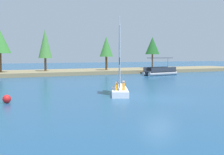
# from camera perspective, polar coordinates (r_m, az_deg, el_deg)

# --- Properties ---
(ground_plane) EXTENTS (200.00, 200.00, 0.00)m
(ground_plane) POSITION_cam_1_polar(r_m,az_deg,el_deg) (23.28, 8.62, -3.94)
(ground_plane) COLOR navy
(shore_bank) EXTENTS (80.00, 10.37, 0.60)m
(shore_bank) POSITION_cam_1_polar(r_m,az_deg,el_deg) (52.49, -11.53, 0.90)
(shore_bank) COLOR #897A56
(shore_bank) RESTS_ON ground
(shoreline_tree_left) EXTENTS (3.33, 3.33, 6.56)m
(shoreline_tree_left) POSITION_cam_1_polar(r_m,az_deg,el_deg) (49.77, -20.02, 6.30)
(shoreline_tree_left) COLOR brown
(shoreline_tree_left) RESTS_ON shore_bank
(shoreline_tree_midleft) EXTENTS (2.20, 2.20, 6.74)m
(shoreline_tree_midleft) POSITION_cam_1_polar(r_m,az_deg,el_deg) (51.34, -12.24, 6.05)
(shoreline_tree_midleft) COLOR brown
(shoreline_tree_midleft) RESTS_ON shore_bank
(shoreline_tree_centre) EXTENTS (2.31, 2.31, 5.75)m
(shoreline_tree_centre) POSITION_cam_1_polar(r_m,az_deg,el_deg) (53.57, -1.06, 5.66)
(shoreline_tree_centre) COLOR brown
(shoreline_tree_centre) RESTS_ON shore_bank
(shoreline_tree_midright) EXTENTS (2.80, 2.80, 6.12)m
(shoreline_tree_midright) POSITION_cam_1_polar(r_m,az_deg,el_deg) (61.70, 7.47, 5.82)
(shoreline_tree_midright) COLOR brown
(shoreline_tree_midright) RESTS_ON shore_bank
(wooden_dock) EXTENTS (1.98, 4.48, 0.37)m
(wooden_dock) POSITION_cam_1_polar(r_m,az_deg,el_deg) (52.48, 7.18, 0.83)
(wooden_dock) COLOR brown
(wooden_dock) RESTS_ON ground
(sailboat) EXTENTS (3.28, 5.10, 6.80)m
(sailboat) POSITION_cam_1_polar(r_m,az_deg,el_deg) (26.10, 1.34, -1.87)
(sailboat) COLOR white
(sailboat) RESTS_ON ground
(pontoon_boat) EXTENTS (5.98, 2.81, 2.80)m
(pontoon_boat) POSITION_cam_1_polar(r_m,az_deg,el_deg) (49.93, 8.83, 1.17)
(pontoon_boat) COLOR #B2B2B7
(pontoon_boat) RESTS_ON ground
(channel_buoy) EXTENTS (0.58, 0.58, 0.58)m
(channel_buoy) POSITION_cam_1_polar(r_m,az_deg,el_deg) (22.21, -18.85, -3.77)
(channel_buoy) COLOR red
(channel_buoy) RESTS_ON ground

